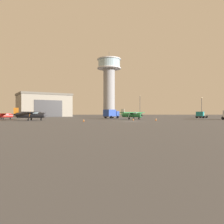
% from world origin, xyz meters
% --- Properties ---
extents(ground_plane, '(400.00, 400.00, 0.00)m').
position_xyz_m(ground_plane, '(0.00, 0.00, 0.00)').
color(ground_plane, '#545456').
extents(control_tower, '(13.07, 13.07, 35.80)m').
position_xyz_m(control_tower, '(-5.92, 71.67, 20.11)').
color(control_tower, gray).
rests_on(control_tower, ground_plane).
extents(hangar, '(31.35, 29.00, 11.94)m').
position_xyz_m(hangar, '(-39.99, 64.97, 5.99)').
color(hangar, gray).
rests_on(hangar, ground_plane).
extents(airplane_red, '(7.00, 7.38, 2.61)m').
position_xyz_m(airplane_red, '(-36.66, 14.85, 1.22)').
color(airplane_red, red).
rests_on(airplane_red, ground_plane).
extents(airplane_black, '(8.57, 10.92, 3.22)m').
position_xyz_m(airplane_black, '(-25.06, 5.76, 1.50)').
color(airplane_black, black).
rests_on(airplane_black, ground_plane).
extents(airplane_green, '(8.30, 8.93, 3.11)m').
position_xyz_m(airplane_green, '(1.52, 14.86, 1.45)').
color(airplane_green, '#287A42').
rests_on(airplane_green, ground_plane).
extents(truck_flatbed_teal, '(6.24, 7.20, 2.41)m').
position_xyz_m(truck_flatbed_teal, '(29.17, 32.50, 1.19)').
color(truck_flatbed_teal, '#38383D').
rests_on(truck_flatbed_teal, ground_plane).
extents(truck_box_blue, '(5.85, 6.62, 3.10)m').
position_xyz_m(truck_box_blue, '(-4.64, 28.35, 1.71)').
color(truck_box_blue, '#38383D').
rests_on(truck_box_blue, ground_plane).
extents(light_post_west, '(0.44, 0.44, 10.09)m').
position_xyz_m(light_post_west, '(8.52, 50.58, 5.91)').
color(light_post_west, '#38383D').
rests_on(light_post_west, ground_plane).
extents(light_post_east, '(0.44, 0.44, 8.35)m').
position_xyz_m(light_post_east, '(32.50, 40.24, 4.99)').
color(light_post_east, '#38383D').
rests_on(light_post_east, ground_plane).
extents(traffic_cone_near_left, '(0.36, 0.36, 0.60)m').
position_xyz_m(traffic_cone_near_left, '(1.07, 5.49, 0.29)').
color(traffic_cone_near_left, black).
rests_on(traffic_cone_near_left, ground_plane).
extents(traffic_cone_near_right, '(0.36, 0.36, 0.59)m').
position_xyz_m(traffic_cone_near_right, '(-10.46, -2.16, 0.29)').
color(traffic_cone_near_right, black).
rests_on(traffic_cone_near_right, ground_plane).
extents(traffic_cone_mid_apron, '(0.36, 0.36, 0.69)m').
position_xyz_m(traffic_cone_mid_apron, '(6.46, 3.73, 0.34)').
color(traffic_cone_mid_apron, black).
rests_on(traffic_cone_mid_apron, ground_plane).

